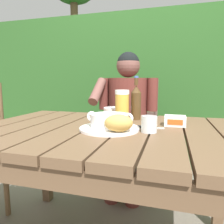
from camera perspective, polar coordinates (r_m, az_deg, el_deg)
name	(u,v)px	position (r m, az deg, el deg)	size (l,w,h in m)	color
dining_table	(106,144)	(1.07, -1.68, -8.81)	(1.33, 0.89, 0.72)	brown
hedge_backdrop	(137,77)	(2.65, 6.87, 9.56)	(3.93, 0.84, 2.77)	#2A5723
chair_near_diner	(131,133)	(1.95, 5.17, -5.58)	(0.45, 0.44, 0.98)	brown
person_eating	(126,112)	(1.71, 3.91, -0.11)	(0.48, 0.47, 1.19)	maroon
serving_plate	(109,128)	(0.99, -0.69, -4.49)	(0.28, 0.28, 0.01)	white
soup_bowl	(109,120)	(0.99, -0.70, -2.26)	(0.23, 0.18, 0.07)	white
bread_roll	(119,123)	(0.90, 1.81, -3.01)	(0.14, 0.12, 0.08)	tan
beer_glass	(122,105)	(1.23, 2.75, 1.87)	(0.08, 0.08, 0.18)	gold
beer_bottle	(136,102)	(1.26, 6.53, 2.81)	(0.06, 0.06, 0.26)	#4A331A
water_glass_small	(149,124)	(0.96, 10.06, -3.25)	(0.07, 0.07, 0.07)	silver
butter_tub	(175,121)	(1.12, 16.75, -2.30)	(0.10, 0.08, 0.05)	white
table_knife	(144,127)	(1.04, 8.63, -4.08)	(0.16, 0.03, 0.01)	silver
diner_bowl	(116,112)	(1.37, 1.03, 0.01)	(0.16, 0.16, 0.06)	white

